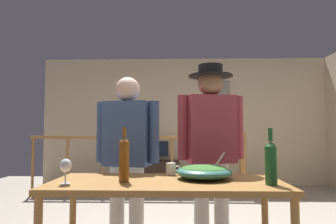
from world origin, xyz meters
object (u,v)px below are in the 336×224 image
Objects in this scene: stair_railing at (167,155)px; tv_console at (156,174)px; wine_bottle_amber at (124,158)px; salad_bowl at (204,171)px; person_standing_right at (211,141)px; wine_bottle_green at (271,162)px; flat_screen_tv at (156,149)px; wine_glass at (66,166)px; person_standing_left at (127,150)px; framed_picture at (217,92)px; serving_table at (167,192)px; mug_white at (171,169)px.

stair_railing is 0.82m from tv_console.
wine_bottle_amber is (0.05, -3.83, 0.67)m from tv_console.
salad_bowl is (0.59, -3.69, 0.57)m from tv_console.
wine_bottle_amber is 0.93m from person_standing_right.
wine_bottle_green is 0.21× the size of person_standing_right.
stair_railing is 0.67m from flat_screen_tv.
stair_railing reaches higher than flat_screen_tv.
person_standing_right is (1.01, 0.75, 0.13)m from wine_glass.
person_standing_left is at bearing -90.74° from tv_console.
person_standing_left is at bearing 144.76° from wine_bottle_green.
wine_bottle_green is at bearing -75.73° from tv_console.
framed_picture is 1.42× the size of wine_bottle_green.
flat_screen_tv is 1.35× the size of wine_bottle_green.
wine_bottle_amber reaches higher than stair_railing.
person_standing_right is (0.74, 0.00, 0.08)m from person_standing_left.
wine_bottle_amber is (-0.19, -3.17, 0.25)m from stair_railing.
flat_screen_tv is 4.01m from wine_bottle_green.
stair_railing is at bearing -69.19° from flat_screen_tv.
serving_table is 0.77m from person_standing_right.
stair_railing is 3.35m from wine_bottle_green.
wine_glass is 1.30m from wine_bottle_green.
tv_console is (-1.24, -0.29, -1.64)m from framed_picture.
person_standing_left is at bearing 139.35° from mug_white.
wine_bottle_green is at bearing -93.39° from framed_picture.
wine_bottle_green is 0.75m from mug_white.
wine_bottle_green is (0.40, -0.22, 0.09)m from salad_bowl.
person_standing_right reaches higher than tv_console.
wine_bottle_green reaches higher than salad_bowl.
serving_table is 14.19× the size of mug_white.
wine_bottle_green is (0.99, -3.88, 0.18)m from flat_screen_tv.
framed_picture is 4.60m from wine_glass.
stair_railing is 3.32m from wine_glass.
serving_table is 0.92× the size of person_standing_right.
wine_glass is 0.37m from wine_bottle_amber.
tv_console is 5.60× the size of wine_glass.
wine_glass is (-1.55, -4.21, -1.01)m from framed_picture.
wine_glass reaches higher than tv_console.
serving_table is 0.69m from wine_glass.
framed_picture is 0.30× the size of person_standing_right.
mug_white is at bearing 150.18° from person_standing_left.
person_standing_left reaches higher than mug_white.
serving_table is (0.09, -3.12, 0.02)m from stair_railing.
framed_picture reaches higher than serving_table.
wine_bottle_amber is at bearing -134.89° from mug_white.
wine_glass is at bearing -99.53° from stair_railing.
tv_console is at bearing 95.78° from mug_white.
salad_bowl is 0.47m from wine_bottle_green.
framed_picture is at bearing 76.89° from mug_white.
wine_bottle_green is 0.22× the size of person_standing_left.
wine_bottle_amber reaches higher than serving_table.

